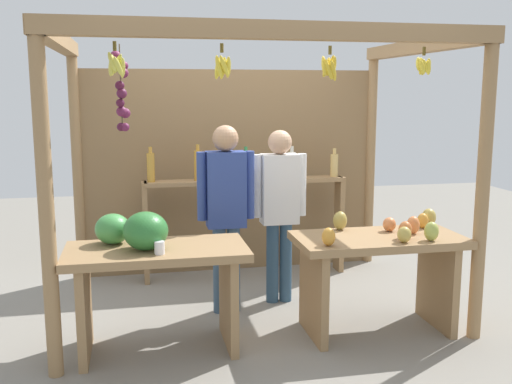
# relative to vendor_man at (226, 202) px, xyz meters

# --- Properties ---
(ground_plane) EXTENTS (12.00, 12.00, 0.00)m
(ground_plane) POSITION_rel_vendor_man_xyz_m (0.24, 0.15, -0.95)
(ground_plane) COLOR gray
(ground_plane) RESTS_ON ground
(market_stall) EXTENTS (3.18, 2.23, 2.31)m
(market_stall) POSITION_rel_vendor_man_xyz_m (0.24, 0.62, 0.41)
(market_stall) COLOR #99754C
(market_stall) RESTS_ON ground
(fruit_counter_left) EXTENTS (1.29, 0.65, 1.04)m
(fruit_counter_left) POSITION_rel_vendor_man_xyz_m (-0.64, -0.64, -0.30)
(fruit_counter_left) COLOR #99754C
(fruit_counter_left) RESTS_ON ground
(fruit_counter_right) EXTENTS (1.29, 0.64, 0.92)m
(fruit_counter_right) POSITION_rel_vendor_man_xyz_m (1.10, -0.64, -0.37)
(fruit_counter_right) COLOR #99754C
(fruit_counter_right) RESTS_ON ground
(bottle_shelf_unit) EXTENTS (2.04, 0.22, 1.35)m
(bottle_shelf_unit) POSITION_rel_vendor_man_xyz_m (0.34, 0.94, -0.15)
(bottle_shelf_unit) COLOR #99754C
(bottle_shelf_unit) RESTS_ON ground
(vendor_man) EXTENTS (0.48, 0.22, 1.59)m
(vendor_man) POSITION_rel_vendor_man_xyz_m (0.00, 0.00, 0.00)
(vendor_man) COLOR #3B5773
(vendor_man) RESTS_ON ground
(vendor_woman) EXTENTS (0.48, 0.21, 1.53)m
(vendor_woman) POSITION_rel_vendor_man_xyz_m (0.50, 0.15, -0.04)
(vendor_woman) COLOR #2E4C66
(vendor_woman) RESTS_ON ground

